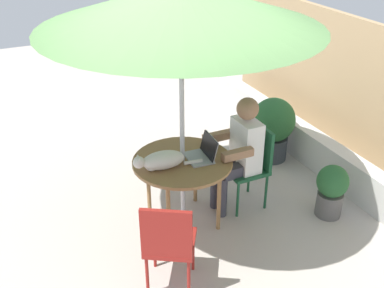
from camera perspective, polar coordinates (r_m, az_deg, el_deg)
name	(u,v)px	position (r m, az deg, el deg)	size (l,w,h in m)	color
ground_plane	(183,221)	(4.82, -1.09, -9.37)	(14.00, 14.00, 0.00)	#ADA399
fence_back	(382,103)	(5.72, 22.32, 4.67)	(5.94, 0.08, 1.69)	tan
planter_wall_low	(333,162)	(5.61, 16.90, -2.17)	(5.35, 0.20, 0.42)	beige
patio_table	(183,166)	(4.44, -1.17, -2.70)	(0.96, 0.96, 0.72)	olive
patio_umbrella	(181,5)	(3.88, -1.40, 16.67)	(2.38, 2.38, 2.34)	#B7B7BC
chair_occupied	(252,160)	(4.84, 7.40, -1.95)	(0.40, 0.40, 0.89)	#194C2D
chair_empty	(169,241)	(3.77, -2.90, -11.78)	(0.55, 0.55, 0.89)	maroon
person_seated	(240,149)	(4.68, 5.89, -0.58)	(0.48, 0.48, 1.23)	white
laptop	(204,152)	(4.42, 1.47, -0.96)	(0.31, 0.27, 0.21)	gray
cat	(161,161)	(4.24, -3.87, -2.06)	(0.23, 0.65, 0.17)	silver
potted_plant_near_fence	(331,189)	(4.93, 16.73, -5.34)	(0.32, 0.32, 0.58)	#595654
potted_plant_by_chair	(273,126)	(5.75, 9.89, 2.15)	(0.53, 0.53, 0.80)	#33383D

